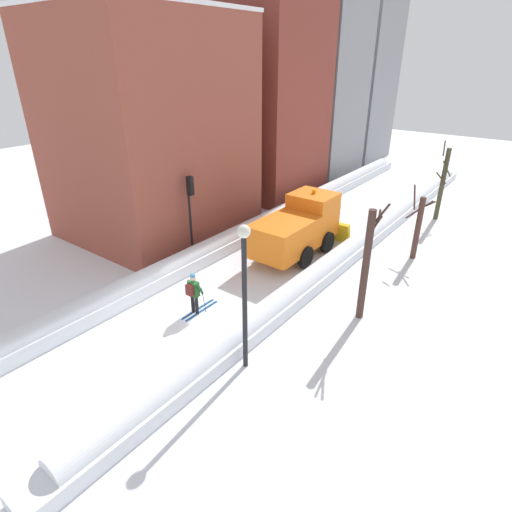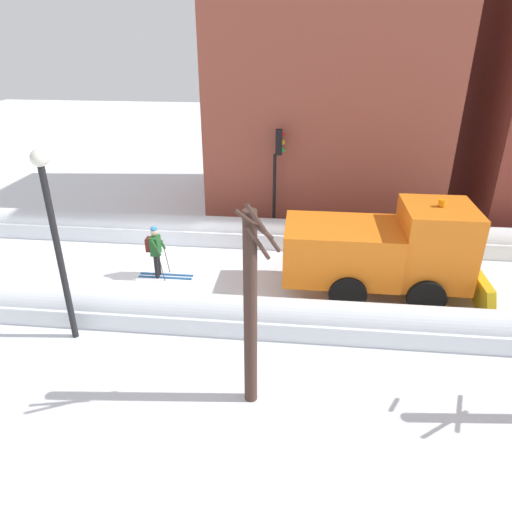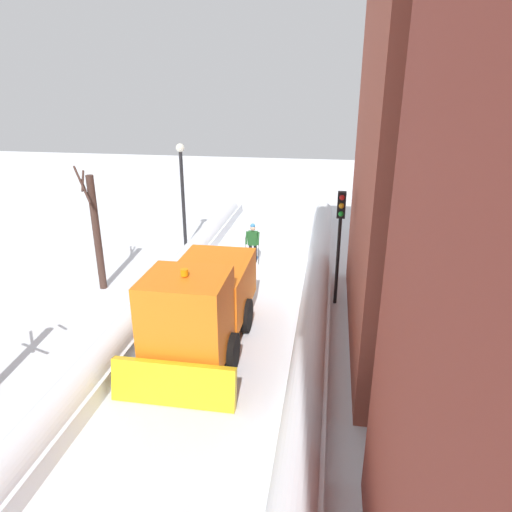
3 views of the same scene
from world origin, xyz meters
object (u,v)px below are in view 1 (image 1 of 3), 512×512
street_lamp (244,282)px  bare_tree_near (366,264)px  bare_tree_far (442,184)px  skier (194,292)px  traffic_light_pole (191,202)px  plow_truck (298,227)px  bare_tree_mid (418,226)px

street_lamp → bare_tree_near: (1.82, 4.97, -0.86)m
street_lamp → bare_tree_far: bearing=86.7°
bare_tree_near → bare_tree_far: size_ratio=1.00×
bare_tree_far → skier: bearing=-105.2°
skier → bare_tree_far: bearing=74.8°
traffic_light_pole → bare_tree_far: (8.28, 13.14, -0.67)m
skier → plow_truck: bearing=87.6°
traffic_light_pole → bare_tree_near: size_ratio=0.87×
bare_tree_mid → bare_tree_far: bearing=96.1°
street_lamp → bare_tree_near: bearing=69.9°
plow_truck → bare_tree_far: (4.28, 9.61, 0.80)m
bare_tree_mid → bare_tree_near: bearing=-89.2°
bare_tree_mid → bare_tree_far: (-0.69, 6.47, 0.56)m
bare_tree_mid → bare_tree_far: size_ratio=0.77×
traffic_light_pole → skier: bearing=-45.0°
traffic_light_pole → bare_tree_far: bearing=57.8°
traffic_light_pole → street_lamp: bearing=-34.1°
bare_tree_near → plow_truck: bearing=145.6°
plow_truck → traffic_light_pole: (-3.99, -3.53, 1.47)m
plow_truck → bare_tree_near: (5.06, -3.47, 0.87)m
traffic_light_pole → bare_tree_near: (9.05, 0.07, -0.60)m
skier → bare_tree_near: 6.68m
skier → street_lamp: 4.34m
skier → bare_tree_far: 17.49m
bare_tree_far → bare_tree_near: bearing=-86.6°
skier → bare_tree_near: bare_tree_near is taller
bare_tree_far → traffic_light_pole: bearing=-122.2°
plow_truck → street_lamp: (3.24, -8.44, 1.73)m
skier → traffic_light_pole: bearing=135.0°
plow_truck → skier: bearing=-92.4°
plow_truck → bare_tree_mid: size_ratio=1.62×
bare_tree_near → bare_tree_mid: (-0.09, 6.60, -0.63)m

